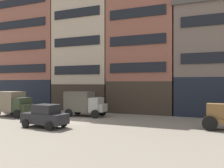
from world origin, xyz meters
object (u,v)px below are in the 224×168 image
object	(u,v)px
delivery_truck_near	(84,103)
delivery_truck_far	(13,103)
cargo_wagon	(224,115)
sedan_dark	(45,116)

from	to	relation	value
delivery_truck_near	delivery_truck_far	bearing A→B (deg)	-157.55
cargo_wagon	delivery_truck_far	world-z (taller)	delivery_truck_far
delivery_truck_far	sedan_dark	xyz separation A→B (m)	(7.41, -4.02, -0.51)
cargo_wagon	delivery_truck_far	size ratio (longest dim) A/B	0.66
delivery_truck_near	delivery_truck_far	world-z (taller)	same
delivery_truck_far	sedan_dark	distance (m)	8.45
cargo_wagon	sedan_dark	world-z (taller)	cargo_wagon
cargo_wagon	delivery_truck_far	xyz separation A→B (m)	(-20.42, -0.32, 0.28)
delivery_truck_near	sedan_dark	size ratio (longest dim) A/B	1.17
cargo_wagon	delivery_truck_far	bearing A→B (deg)	-179.10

